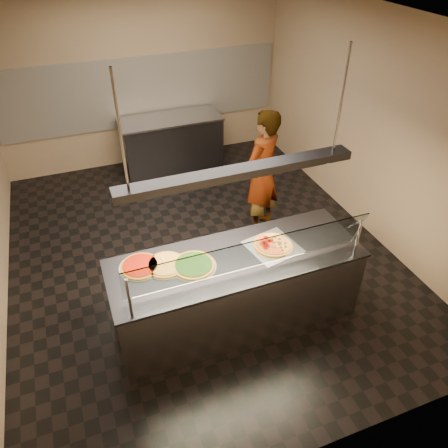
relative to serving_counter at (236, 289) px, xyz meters
name	(u,v)px	position (x,y,z in m)	size (l,w,h in m)	color
ground	(199,251)	(-0.01, 1.32, -0.48)	(5.00, 6.00, 0.02)	black
ceiling	(189,18)	(-0.01, 1.32, 2.54)	(5.00, 6.00, 0.02)	silver
wall_back	(141,80)	(-0.01, 4.33, 1.03)	(5.00, 0.02, 3.00)	tan
wall_front	(331,345)	(-0.01, -1.69, 1.03)	(5.00, 0.02, 3.00)	tan
wall_right	(370,124)	(2.50, 1.32, 1.03)	(0.02, 6.00, 3.00)	tan
tile_band	(143,92)	(-0.01, 4.30, 0.83)	(4.90, 0.02, 1.20)	silver
serving_counter	(236,289)	(0.00, 0.00, 0.00)	(2.71, 0.94, 0.93)	#B7B7BC
sneeze_guard	(251,256)	(0.00, -0.34, 0.76)	(2.47, 0.18, 0.54)	#B7B7BC
perforated_tray	(273,246)	(0.43, 0.03, 0.47)	(0.59, 0.59, 0.01)	silver
half_pizza_pepperoni	(264,246)	(0.33, 0.03, 0.50)	(0.29, 0.45, 0.05)	#9C681C
half_pizza_sausage	(281,243)	(0.53, 0.02, 0.49)	(0.29, 0.45, 0.04)	#9C681C
pizza_spinach	(193,265)	(-0.46, 0.03, 0.48)	(0.47, 0.47, 0.03)	silver
pizza_cheese	(166,264)	(-0.72, 0.14, 0.48)	(0.44, 0.44, 0.03)	silver
pizza_tomato	(140,266)	(-0.98, 0.22, 0.48)	(0.44, 0.44, 0.03)	silver
pizza_spatula	(168,263)	(-0.70, 0.14, 0.49)	(0.20, 0.23, 0.02)	#B7B7BC
prep_table	(172,142)	(0.33, 3.87, 0.00)	(1.78, 0.74, 0.93)	#2F2F34
worker	(262,173)	(1.01, 1.55, 0.45)	(0.67, 0.44, 1.84)	#322F36
heat_lamp_housing	(238,172)	(0.00, 0.00, 1.48)	(2.30, 0.18, 0.08)	#2F2F34
lamp_rod_left	(120,133)	(-1.00, 0.00, 2.03)	(0.02, 0.02, 1.01)	#B7B7BC
lamp_rod_right	(342,100)	(1.00, 0.00, 2.03)	(0.02, 0.02, 1.01)	#B7B7BC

